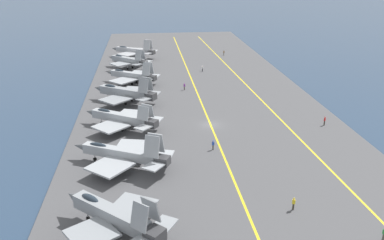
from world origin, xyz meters
name	(u,v)px	position (x,y,z in m)	size (l,w,h in m)	color
ground_plane	(210,127)	(0.00, 0.00, 0.00)	(2000.00, 2000.00, 0.00)	navy
carrier_deck	(211,126)	(0.00, 0.00, 0.20)	(224.67, 54.40, 0.40)	#4C4C4F
deck_stripe_foul_line	(283,122)	(0.00, -14.96, 0.40)	(202.20, 0.36, 0.01)	yellow
deck_stripe_centerline	(211,125)	(0.00, 0.00, 0.40)	(202.20, 0.36, 0.01)	yellow
parked_jet_second	(113,215)	(-33.26, 17.07, 3.08)	(13.64, 14.31, 6.61)	gray
parked_jet_third	(122,153)	(-15.78, 16.73, 2.63)	(13.81, 16.82, 6.36)	#9EA3A8
parked_jet_fourth	(122,118)	(-0.02, 17.56, 2.64)	(13.43, 15.95, 5.73)	#9EA3A8
parked_jet_fifth	(125,92)	(15.59, 17.46, 2.95)	(13.85, 16.08, 6.65)	gray
parked_jet_sixth	(132,75)	(31.22, 16.29, 2.74)	(13.81, 14.99, 6.38)	#9EA3A8
parked_jet_seventh	(128,60)	(47.74, 17.78, 3.03)	(13.14, 13.94, 6.35)	#93999E
parked_jet_eighth	(134,50)	(61.88, 16.21, 3.04)	(13.32, 16.04, 6.58)	#A8AAAF
crew_blue_vest	(213,145)	(-11.50, 1.39, 1.38)	(0.32, 0.42, 1.78)	#4C473D
crew_brown_vest	(224,53)	(62.86, -14.67, 1.35)	(0.40, 0.46, 1.72)	#4C473D
crew_white_vest	(202,68)	(41.90, -4.22, 1.36)	(0.34, 0.43, 1.74)	#232328
crew_red_vest	(325,121)	(-2.91, -22.58, 1.40)	(0.46, 0.45, 1.83)	#383328
crew_yellow_vest	(294,203)	(-30.81, -6.16, 1.41)	(0.33, 0.42, 1.83)	#383328
crew_purple_vest	(184,86)	(24.00, 2.93, 1.39)	(0.29, 0.40, 1.80)	#383328
crew_green_vest	(384,233)	(-38.07, -14.58, 1.38)	(0.29, 0.40, 1.78)	#4C473D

